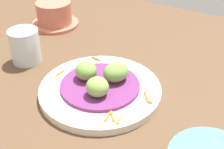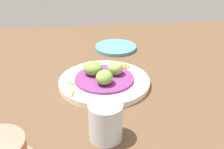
{
  "view_description": "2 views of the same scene",
  "coord_description": "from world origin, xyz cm",
  "views": [
    {
      "loc": [
        -31.89,
        32.76,
        37.67
      ],
      "look_at": [
        -7.31,
        -6.92,
        6.24
      ],
      "focal_mm": 48.61,
      "sensor_mm": 36.0,
      "label": 1
    },
    {
      "loc": [
        58.99,
        -10.32,
        38.81
      ],
      "look_at": [
        -4.38,
        -3.76,
        5.43
      ],
      "focal_mm": 46.11,
      "sensor_mm": 36.0,
      "label": 2
    }
  ],
  "objects": [
    {
      "name": "guac_scoop_left",
      "position": [
        -2.13,
        -5.85,
        5.92
      ],
      "size": [
        5.95,
        5.86,
        3.56
      ],
      "primitive_type": "ellipsoid",
      "rotation": [
        0.0,
        0.0,
        5.7
      ],
      "color": "#759E47",
      "rests_on": "cabbage_bed"
    },
    {
      "name": "guac_scoop_center",
      "position": [
        -6.91,
        -2.65,
        5.92
      ],
      "size": [
        4.7,
        4.61,
        3.56
      ],
      "primitive_type": "ellipsoid",
      "rotation": [
        0.0,
        0.0,
        1.73
      ],
      "color": "#84A851",
      "rests_on": "cabbage_bed"
    },
    {
      "name": "table_surface",
      "position": [
        0.0,
        0.0,
        1.0
      ],
      "size": [
        110.0,
        110.0,
        2.0
      ],
      "primitive_type": "cube",
      "color": "brown",
      "rests_on": "ground"
    },
    {
      "name": "terracotta_bowl",
      "position": [
        22.43,
        -25.03,
        5.03
      ],
      "size": [
        12.82,
        12.82,
        6.62
      ],
      "color": "#C66B56",
      "rests_on": "table_surface"
    },
    {
      "name": "main_plate",
      "position": [
        -5.44,
        -5.63,
        2.74
      ],
      "size": [
        23.3,
        23.3,
        1.48
      ],
      "primitive_type": "cylinder",
      "color": "silver",
      "rests_on": "table_surface"
    },
    {
      "name": "guac_scoop_right",
      "position": [
        -7.29,
        -8.39,
        5.97
      ],
      "size": [
        5.77,
        6.31,
        3.66
      ],
      "primitive_type": "ellipsoid",
      "rotation": [
        0.0,
        0.0,
        1.22
      ],
      "color": "#759E47",
      "rests_on": "cabbage_bed"
    },
    {
      "name": "carrot_garnish",
      "position": [
        -8.52,
        -5.4,
        3.68
      ],
      "size": [
        20.35,
        16.96,
        0.4
      ],
      "color": "orange",
      "rests_on": "main_plate"
    },
    {
      "name": "cabbage_bed",
      "position": [
        -5.44,
        -5.63,
        3.81
      ],
      "size": [
        15.14,
        15.14,
        0.65
      ],
      "primitive_type": "cylinder",
      "color": "#702D6B",
      "rests_on": "main_plate"
    },
    {
      "name": "water_glass",
      "position": [
        15.17,
        -6.99,
        5.77
      ],
      "size": [
        6.52,
        6.52,
        7.53
      ],
      "primitive_type": "cylinder",
      "color": "silver",
      "rests_on": "table_surface"
    }
  ]
}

